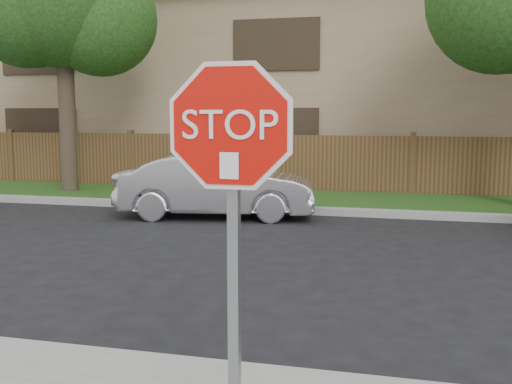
# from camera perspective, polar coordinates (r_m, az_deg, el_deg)

# --- Properties ---
(far_curb) EXTENTS (70.00, 0.30, 0.15)m
(far_curb) POSITION_cam_1_polar(r_m,az_deg,el_deg) (13.06, 14.72, -2.10)
(far_curb) COLOR gray
(far_curb) RESTS_ON ground
(grass_strip) EXTENTS (70.00, 3.00, 0.12)m
(grass_strip) POSITION_cam_1_polar(r_m,az_deg,el_deg) (14.69, 14.64, -1.09)
(grass_strip) COLOR #1E4714
(grass_strip) RESTS_ON ground
(fence) EXTENTS (70.00, 0.12, 1.60)m
(fence) POSITION_cam_1_polar(r_m,az_deg,el_deg) (16.19, 14.67, 2.34)
(fence) COLOR #4D2D1B
(fence) RESTS_ON ground
(apartment_building) EXTENTS (35.20, 9.20, 7.20)m
(apartment_building) POSITION_cam_1_polar(r_m,az_deg,el_deg) (21.77, 14.76, 10.82)
(apartment_building) COLOR #99815F
(apartment_building) RESTS_ON ground
(stop_sign) EXTENTS (1.01, 0.13, 2.55)m
(stop_sign) POSITION_cam_1_polar(r_m,az_deg,el_deg) (3.41, -2.35, 0.90)
(stop_sign) COLOR gray
(stop_sign) RESTS_ON sidewalk_near
(sedan_left) EXTENTS (4.32, 2.12, 1.36)m
(sedan_left) POSITION_cam_1_polar(r_m,az_deg,el_deg) (12.70, -3.77, 0.63)
(sedan_left) COLOR #B7B6BB
(sedan_left) RESTS_ON ground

